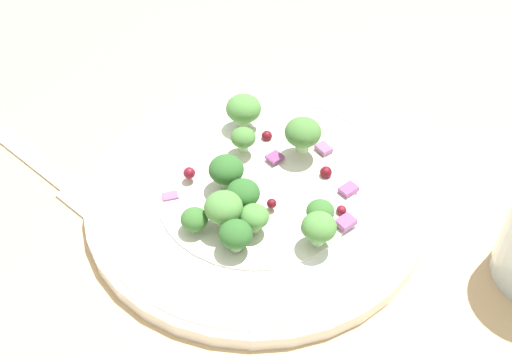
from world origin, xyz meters
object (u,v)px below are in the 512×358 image
Objects in this scene: broccoli_floret_1 at (243,138)px; plate at (256,196)px; fork at (35,161)px; broccoli_floret_2 at (303,133)px; broccoli_floret_0 at (243,194)px.

plate is at bearing 25.66° from broccoli_floret_1.
broccoli_floret_2 is at bearing 101.05° from fork.
broccoli_floret_0 is at bearing 82.19° from fork.
broccoli_floret_2 reaches higher than broccoli_floret_0.
fork is at bearing -97.81° from broccoli_floret_0.
plate is at bearing 88.36° from fork.
broccoli_floret_2 is at bearing 99.46° from broccoli_floret_1.
broccoli_floret_0 is at bearing -15.34° from plate.
broccoli_floret_2 is 22.58cm from fork.
broccoli_floret_2 is 0.18× the size of fork.
fork is (-2.55, -18.57, -2.72)cm from broccoli_floret_0.
fork is at bearing -91.64° from plate.
broccoli_floret_1 is 17.74cm from fork.
broccoli_floret_0 is 0.15× the size of fork.
broccoli_floret_1 is 0.69× the size of broccoli_floret_2.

